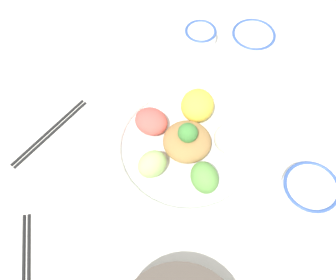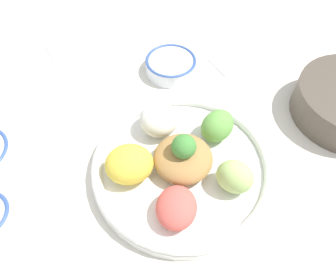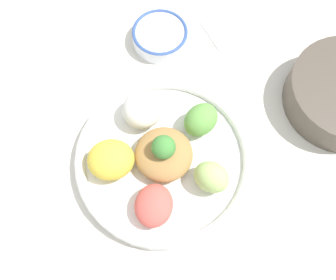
{
  "view_description": "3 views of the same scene",
  "coord_description": "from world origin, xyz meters",
  "px_view_note": "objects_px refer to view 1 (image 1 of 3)",
  "views": [
    {
      "loc": [
        -0.43,
        -0.04,
        0.79
      ],
      "look_at": [
        0.0,
        0.02,
        0.05
      ],
      "focal_mm": 42.0,
      "sensor_mm": 36.0,
      "label": 1
    },
    {
      "loc": [
        0.13,
        0.28,
        0.54
      ],
      "look_at": [
        0.03,
        -0.06,
        0.05
      ],
      "focal_mm": 35.0,
      "sensor_mm": 36.0,
      "label": 2
    },
    {
      "loc": [
        0.06,
        0.22,
        0.72
      ],
      "look_at": [
        -0.0,
        -0.03,
        0.07
      ],
      "focal_mm": 42.0,
      "sensor_mm": 36.0,
      "label": 3
    }
  ],
  "objects_px": {
    "chopsticks_pair_near": "(50,132)",
    "chopsticks_pair_far": "(26,274)",
    "salad_platter": "(188,144)",
    "sauce_bowl_red": "(200,36)",
    "serving_spoon_extra": "(283,244)",
    "sauce_bowl_dark": "(310,189)",
    "rice_bowl_blue": "(253,38)"
  },
  "relations": [
    {
      "from": "sauce_bowl_red",
      "to": "rice_bowl_blue",
      "type": "distance_m",
      "value": 0.14
    },
    {
      "from": "rice_bowl_blue",
      "to": "sauce_bowl_dark",
      "type": "bearing_deg",
      "value": -161.9
    },
    {
      "from": "rice_bowl_blue",
      "to": "chopsticks_pair_near",
      "type": "xyz_separation_m",
      "value": [
        -0.36,
        0.46,
        -0.02
      ]
    },
    {
      "from": "serving_spoon_extra",
      "to": "rice_bowl_blue",
      "type": "bearing_deg",
      "value": 86.44
    },
    {
      "from": "sauce_bowl_dark",
      "to": "chopsticks_pair_near",
      "type": "relative_size",
      "value": 0.58
    },
    {
      "from": "rice_bowl_blue",
      "to": "chopsticks_pair_far",
      "type": "distance_m",
      "value": 0.79
    },
    {
      "from": "salad_platter",
      "to": "sauce_bowl_red",
      "type": "xyz_separation_m",
      "value": [
        0.34,
        0.01,
        -0.0
      ]
    },
    {
      "from": "sauce_bowl_dark",
      "to": "chopsticks_pair_near",
      "type": "bearing_deg",
      "value": 84.0
    },
    {
      "from": "salad_platter",
      "to": "chopsticks_pair_far",
      "type": "xyz_separation_m",
      "value": [
        -0.32,
        0.28,
        -0.02
      ]
    },
    {
      "from": "chopsticks_pair_far",
      "to": "serving_spoon_extra",
      "type": "relative_size",
      "value": 1.85
    },
    {
      "from": "sauce_bowl_red",
      "to": "chopsticks_pair_near",
      "type": "relative_size",
      "value": 0.41
    },
    {
      "from": "rice_bowl_blue",
      "to": "chopsticks_pair_far",
      "type": "height_order",
      "value": "rice_bowl_blue"
    },
    {
      "from": "sauce_bowl_red",
      "to": "rice_bowl_blue",
      "type": "xyz_separation_m",
      "value": [
        0.02,
        -0.14,
        -0.0
      ]
    },
    {
      "from": "sauce_bowl_dark",
      "to": "serving_spoon_extra",
      "type": "height_order",
      "value": "sauce_bowl_dark"
    },
    {
      "from": "chopsticks_pair_near",
      "to": "chopsticks_pair_far",
      "type": "relative_size",
      "value": 0.88
    },
    {
      "from": "rice_bowl_blue",
      "to": "serving_spoon_extra",
      "type": "height_order",
      "value": "rice_bowl_blue"
    },
    {
      "from": "sauce_bowl_red",
      "to": "salad_platter",
      "type": "bearing_deg",
      "value": -178.58
    },
    {
      "from": "rice_bowl_blue",
      "to": "sauce_bowl_dark",
      "type": "height_order",
      "value": "rice_bowl_blue"
    },
    {
      "from": "sauce_bowl_red",
      "to": "serving_spoon_extra",
      "type": "height_order",
      "value": "sauce_bowl_red"
    },
    {
      "from": "salad_platter",
      "to": "sauce_bowl_dark",
      "type": "relative_size",
      "value": 2.81
    },
    {
      "from": "salad_platter",
      "to": "sauce_bowl_red",
      "type": "bearing_deg",
      "value": 1.42
    },
    {
      "from": "chopsticks_pair_far",
      "to": "serving_spoon_extra",
      "type": "distance_m",
      "value": 0.51
    },
    {
      "from": "sauce_bowl_red",
      "to": "chopsticks_pair_near",
      "type": "height_order",
      "value": "sauce_bowl_red"
    },
    {
      "from": "sauce_bowl_red",
      "to": "chopsticks_pair_far",
      "type": "distance_m",
      "value": 0.71
    },
    {
      "from": "rice_bowl_blue",
      "to": "chopsticks_pair_near",
      "type": "bearing_deg",
      "value": 128.11
    },
    {
      "from": "chopsticks_pair_near",
      "to": "chopsticks_pair_far",
      "type": "distance_m",
      "value": 0.32
    },
    {
      "from": "chopsticks_pair_far",
      "to": "salad_platter",
      "type": "bearing_deg",
      "value": 120.88
    },
    {
      "from": "salad_platter",
      "to": "rice_bowl_blue",
      "type": "relative_size",
      "value": 2.87
    },
    {
      "from": "sauce_bowl_dark",
      "to": "chopsticks_pair_near",
      "type": "height_order",
      "value": "sauce_bowl_dark"
    },
    {
      "from": "sauce_bowl_red",
      "to": "chopsticks_pair_far",
      "type": "relative_size",
      "value": 0.36
    },
    {
      "from": "chopsticks_pair_near",
      "to": "sauce_bowl_dark",
      "type": "bearing_deg",
      "value": -66.43
    },
    {
      "from": "salad_platter",
      "to": "rice_bowl_blue",
      "type": "xyz_separation_m",
      "value": [
        0.36,
        -0.13,
        -0.01
      ]
    }
  ]
}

